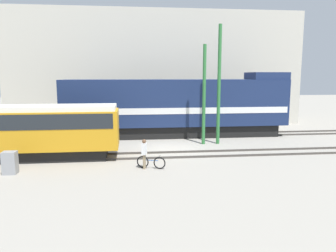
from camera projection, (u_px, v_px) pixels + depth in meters
ground_plane at (171, 150)px, 22.92m from camera, size 120.00×120.00×0.00m
track_near at (174, 155)px, 21.22m from camera, size 60.00×1.51×0.14m
track_far at (164, 136)px, 27.88m from camera, size 60.00×1.51×0.14m
building_backdrop at (156, 69)px, 35.76m from camera, size 30.42×6.00×11.74m
freight_locomotive at (177, 107)px, 27.64m from camera, size 18.72×3.04×5.42m
streetcar at (15, 129)px, 19.85m from camera, size 12.43×2.54×3.35m
bicycle at (151, 162)px, 18.26m from camera, size 1.59×0.69×0.75m
person at (144, 151)px, 18.10m from camera, size 0.33×0.41×1.67m
utility_pole_center at (204, 95)px, 24.30m from camera, size 0.25×0.25×7.41m
utility_pole_right at (219, 85)px, 24.31m from camera, size 0.25×0.25×8.84m
signal_box at (10, 163)px, 17.23m from camera, size 0.70×0.60×1.20m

